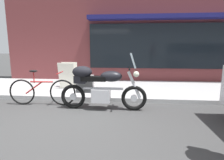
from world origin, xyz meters
name	(u,v)px	position (x,y,z in m)	size (l,w,h in m)	color
ground_plane	(66,120)	(0.00, 0.00, 0.00)	(80.00, 80.00, 0.00)	#3C3C3C
touring_motorcycle	(98,85)	(0.53, 0.80, 0.60)	(2.10, 0.67, 1.38)	black
parked_bicycle	(42,91)	(-0.98, 0.97, 0.37)	(1.76, 0.48, 0.93)	black
sandwich_board_sign	(68,75)	(-0.78, 2.48, 0.56)	(0.55, 0.40, 0.88)	silver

